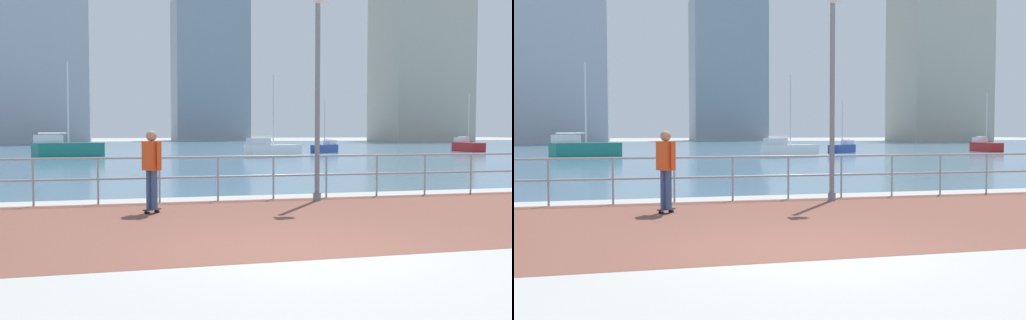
# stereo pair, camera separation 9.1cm
# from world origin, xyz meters

# --- Properties ---
(ground) EXTENTS (220.00, 220.00, 0.00)m
(ground) POSITION_xyz_m (0.00, 40.00, 0.00)
(ground) COLOR #ADAAA5
(brick_paving) EXTENTS (28.00, 6.83, 0.01)m
(brick_paving) POSITION_xyz_m (0.00, 2.79, 0.00)
(brick_paving) COLOR brown
(brick_paving) RESTS_ON ground
(harbor_water) EXTENTS (180.00, 88.00, 0.00)m
(harbor_water) POSITION_xyz_m (0.00, 51.21, 0.00)
(harbor_water) COLOR slate
(harbor_water) RESTS_ON ground
(waterfront_railing) EXTENTS (25.25, 0.06, 1.09)m
(waterfront_railing) POSITION_xyz_m (-0.00, 6.21, 0.75)
(waterfront_railing) COLOR #8C99A3
(waterfront_railing) RESTS_ON ground
(lamppost) EXTENTS (0.39, 0.81, 5.57)m
(lamppost) POSITION_xyz_m (2.29, 5.45, 3.08)
(lamppost) COLOR slate
(lamppost) RESTS_ON ground
(skateboarder) EXTENTS (0.39, 0.51, 1.70)m
(skateboarder) POSITION_xyz_m (-1.74, 4.37, 1.02)
(skateboarder) COLOR black
(skateboarder) RESTS_ON ground
(sailboat_navy) EXTENTS (3.97, 2.25, 5.33)m
(sailboat_navy) POSITION_xyz_m (8.07, 29.08, 0.51)
(sailboat_navy) COLOR white
(sailboat_navy) RESTS_ON ground
(sailboat_yellow) EXTENTS (2.85, 2.60, 4.15)m
(sailboat_yellow) POSITION_xyz_m (14.69, 36.37, 0.40)
(sailboat_yellow) COLOR #284799
(sailboat_yellow) RESTS_ON ground
(sailboat_ivory) EXTENTS (1.31, 3.57, 4.92)m
(sailboat_ivory) POSITION_xyz_m (27.28, 35.82, 0.47)
(sailboat_ivory) COLOR #B21E1E
(sailboat_ivory) RESTS_ON ground
(sailboat_white) EXTENTS (4.57, 3.08, 6.18)m
(sailboat_white) POSITION_xyz_m (-4.83, 32.39, 0.59)
(sailboat_white) COLOR #197266
(sailboat_white) RESTS_ON ground
(tower_steel) EXTENTS (14.83, 11.89, 38.50)m
(tower_steel) POSITION_xyz_m (52.74, 87.18, 18.42)
(tower_steel) COLOR #B2AD99
(tower_steel) RESTS_ON ground
(tower_glass) EXTENTS (14.49, 15.84, 29.03)m
(tower_glass) POSITION_xyz_m (-11.17, 82.96, 13.69)
(tower_glass) COLOR #A3A8B2
(tower_glass) RESTS_ON ground
(tower_concrete) EXTENTS (13.47, 10.46, 28.64)m
(tower_concrete) POSITION_xyz_m (17.54, 102.80, 13.49)
(tower_concrete) COLOR #8493A3
(tower_concrete) RESTS_ON ground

